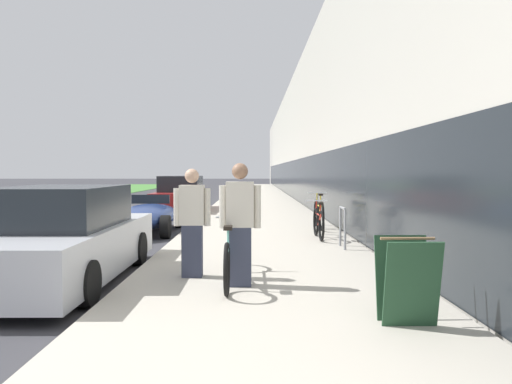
{
  "coord_description": "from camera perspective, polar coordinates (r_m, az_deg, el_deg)",
  "views": [
    {
      "loc": [
        5.49,
        -4.71,
        1.72
      ],
      "look_at": [
        5.61,
        13.29,
        0.97
      ],
      "focal_mm": 35.0,
      "sensor_mm": 36.0,
      "label": 1
    }
  ],
  "objects": [
    {
      "name": "lawn_strip",
      "position": [
        32.46,
        -23.97,
        -0.82
      ],
      "size": [
        6.93,
        70.0,
        0.03
      ],
      "color": "#478438",
      "rests_on": "ground"
    },
    {
      "name": "person_bystander",
      "position": [
        7.49,
        -7.31,
        -3.49
      ],
      "size": [
        0.55,
        0.21,
        1.61
      ],
      "color": "#33384C",
      "rests_on": "sidewalk_slab"
    },
    {
      "name": "cruiser_bike_nearest",
      "position": [
        11.77,
        7.16,
        -3.5
      ],
      "size": [
        0.52,
        1.65,
        0.88
      ],
      "color": "black",
      "rests_on": "sidewalk_slab"
    },
    {
      "name": "tandem_bicycle",
      "position": [
        7.23,
        -2.99,
        -7.22
      ],
      "size": [
        0.52,
        2.5,
        0.86
      ],
      "color": "black",
      "rests_on": "sidewalk_slab"
    },
    {
      "name": "bike_rack_hoop",
      "position": [
        10.4,
        9.87,
        -3.51
      ],
      "size": [
        0.05,
        0.6,
        0.84
      ],
      "color": "gray",
      "rests_on": "sidewalk_slab"
    },
    {
      "name": "cruiser_bike_middle",
      "position": [
        13.77,
        7.2,
        -2.48
      ],
      "size": [
        0.52,
        1.79,
        0.98
      ],
      "color": "black",
      "rests_on": "sidewalk_slab"
    },
    {
      "name": "sidewalk_slab",
      "position": [
        25.76,
        0.13,
        -1.27
      ],
      "size": [
        4.19,
        70.0,
        0.14
      ],
      "color": "#BCB5A5",
      "rests_on": "ground"
    },
    {
      "name": "person_rider",
      "position": [
        6.85,
        -1.84,
        -3.71
      ],
      "size": [
        0.57,
        0.22,
        1.69
      ],
      "color": "#33384C",
      "rests_on": "sidewalk_slab"
    },
    {
      "name": "storefront_facade",
      "position": [
        34.56,
        11.97,
        5.57
      ],
      "size": [
        10.01,
        70.0,
        7.35
      ],
      "color": "#BCB7AD",
      "rests_on": "ground"
    },
    {
      "name": "vintage_roadster_curbside",
      "position": [
        14.26,
        -12.36,
        -2.76
      ],
      "size": [
        1.68,
        4.22,
        1.04
      ],
      "color": "navy",
      "rests_on": "ground"
    },
    {
      "name": "sandwich_board_sign",
      "position": [
        5.46,
        16.88,
        -9.61
      ],
      "size": [
        0.56,
        0.56,
        0.9
      ],
      "color": "#23472D",
      "rests_on": "sidewalk_slab"
    },
    {
      "name": "parked_sedan_curbside",
      "position": [
        8.27,
        -21.33,
        -5.01
      ],
      "size": [
        1.91,
        4.74,
        1.48
      ],
      "color": "silver",
      "rests_on": "ground"
    },
    {
      "name": "parked_sedan_far",
      "position": [
        20.51,
        -8.57,
        -0.51
      ],
      "size": [
        1.92,
        4.34,
        1.53
      ],
      "color": "maroon",
      "rests_on": "ground"
    }
  ]
}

